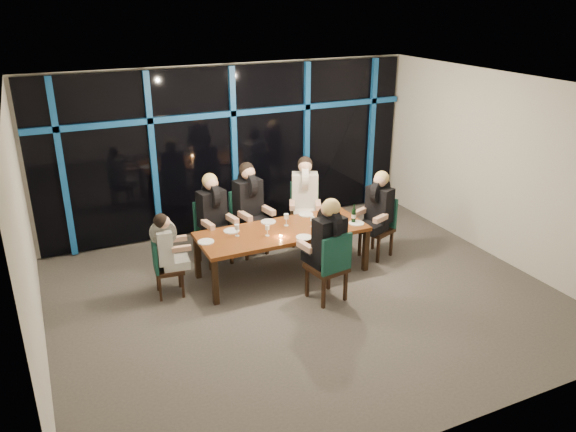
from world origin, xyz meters
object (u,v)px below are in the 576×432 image
Objects in this scene: chair_far_left at (211,228)px; diner_end_left at (166,242)px; chair_far_mid at (247,218)px; dining_table at (282,234)px; chair_end_left at (163,265)px; chair_far_right at (304,209)px; diner_far_mid at (249,196)px; diner_far_right at (305,188)px; wine_bottle at (354,216)px; diner_near_mid at (328,234)px; water_pitcher at (325,218)px; diner_far_left at (213,206)px; chair_near_mid at (331,264)px; chair_end_right at (380,223)px; diner_end_right at (378,202)px.

chair_far_left is 1.24m from diner_end_left.
chair_far_mid is at bearing -2.16° from chair_far_left.
chair_end_left reaches higher than dining_table.
chair_far_right is 1.14m from diner_far_mid.
diner_end_left is (-1.58, -0.82, -0.20)m from diner_far_mid.
diner_far_right is (1.02, -0.01, -0.02)m from diner_far_mid.
wine_bottle is at bearing -51.27° from diner_far_mid.
water_pitcher is (0.44, 0.87, -0.15)m from diner_near_mid.
diner_far_left is at bearing -149.87° from chair_far_right.
chair_near_mid is (0.27, -1.05, -0.09)m from dining_table.
water_pitcher is (-0.44, 0.11, -0.01)m from wine_bottle.
diner_far_right is at bearing -10.91° from diner_far_mid.
chair_end_left is at bearing -113.43° from chair_end_right.
diner_near_mid is at bearing -69.73° from diner_far_left.
diner_far_right is (0.57, 1.97, 0.42)m from chair_near_mid.
diner_end_left is at bearing 173.69° from wine_bottle.
diner_far_right is at bearing 71.78° from water_pitcher.
diner_far_mid is 2.11m from diner_end_right.
diner_far_left is 2.10m from diner_near_mid.
chair_far_left is at bearing -152.76° from chair_far_right.
chair_far_mid is 1.04× the size of diner_far_right.
dining_table is 1.05m from diner_near_mid.
diner_near_mid is at bearing -82.85° from diner_far_right.
diner_far_left reaches higher than wine_bottle.
diner_end_right is (0.84, -0.98, -0.05)m from diner_far_right.
diner_end_left is at bearing -37.03° from diner_near_mid.
diner_far_mid is at bearing -139.00° from diner_end_right.
chair_far_mid reaches higher than chair_far_left.
chair_far_right reaches higher than chair_far_left.
chair_end_right is 1.81m from chair_near_mid.
diner_far_mid is 1.02× the size of diner_near_mid.
chair_end_right is (0.89, -1.03, -0.03)m from chair_far_right.
diner_far_left is 0.95× the size of diner_far_mid.
wine_bottle is at bearing -10.38° from dining_table.
chair_far_left is 0.97× the size of chair_far_right.
chair_end_left is (-0.98, -0.80, -0.09)m from chair_far_left.
chair_end_right reaches higher than dining_table.
dining_table is 2.41× the size of chair_far_mid.
diner_end_left is at bearing 176.35° from dining_table.
diner_end_right is 0.58m from wine_bottle.
chair_near_mid is at bearing -124.03° from water_pitcher.
diner_end_right is (0.81, -1.06, 0.36)m from chair_far_right.
diner_far_left is 3.28× the size of wine_bottle.
chair_far_left is 1.03× the size of diner_far_left.
diner_far_mid is (-0.44, 1.98, 0.44)m from chair_near_mid.
diner_far_mid is at bearing -86.25° from chair_near_mid.
diner_far_mid reaches higher than chair_far_mid.
diner_far_right reaches higher than chair_near_mid.
diner_far_right is 1.04m from water_pitcher.
diner_end_left is 2.91m from wine_bottle.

